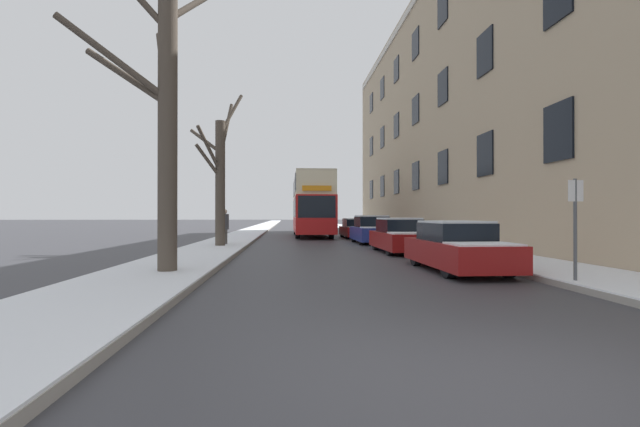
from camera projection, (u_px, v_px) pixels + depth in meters
name	position (u px, v px, depth m)	size (l,w,h in m)	color
ground_plane	(496.00, 381.00, 3.85)	(320.00, 320.00, 0.00)	#38383D
sidewalk_left	(263.00, 226.00, 56.31)	(2.69, 130.00, 0.16)	gray
sidewalk_right	(340.00, 226.00, 57.08)	(2.69, 130.00, 0.16)	gray
terrace_facade_right	(502.00, 107.00, 25.56)	(9.10, 44.17, 16.04)	tan
bare_tree_left_0	(165.00, 115.00, 10.39)	(3.38, 2.81, 8.08)	#4C4238
bare_tree_left_1	(220.00, 176.00, 19.14)	(2.39, 2.63, 7.22)	#4C4238
double_decker_bus	(312.00, 202.00, 31.11)	(2.56, 10.89, 4.36)	red
parked_car_0	(457.00, 247.00, 11.51)	(1.69, 4.30, 1.35)	maroon
parked_car_1	(400.00, 236.00, 17.33)	(1.69, 4.29, 1.41)	maroon
parked_car_2	(372.00, 230.00, 23.07)	(1.82, 4.13, 1.51)	navy
parked_car_3	(356.00, 229.00, 28.56)	(1.71, 4.53, 1.30)	maroon
pedestrian_left_sidewalk	(225.00, 226.00, 20.25)	(0.39, 0.39, 1.80)	#4C4742
street_sign_post	(575.00, 225.00, 8.78)	(0.32, 0.07, 2.25)	#4C4F54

